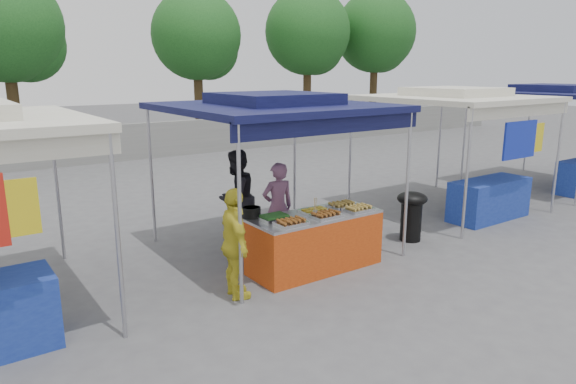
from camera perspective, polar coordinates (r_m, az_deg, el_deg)
ground_plane at (r=7.91m, az=2.53°, el=-8.25°), size 80.00×80.00×0.00m
back_wall at (r=17.56m, az=-20.01°, el=5.01°), size 40.00×0.25×1.20m
main_canopy at (r=8.16m, az=-1.51°, el=9.55°), size 3.20×3.20×2.57m
neighbor_stall_right at (r=11.12m, az=19.51°, el=5.83°), size 3.20×3.20×2.57m
neighbor_stall_far at (r=14.56m, az=28.81°, el=6.57°), size 3.20×3.20×2.57m
tree_1 at (r=18.92m, az=-28.51°, el=15.46°), size 3.55×3.50×6.01m
tree_2 at (r=21.38m, az=-9.83°, el=16.39°), size 3.55×3.49×6.00m
tree_3 at (r=23.69m, az=2.41°, el=16.94°), size 3.75×3.73×6.41m
tree_4 at (r=26.38m, az=9.83°, el=16.74°), size 3.86×3.86×6.64m
vendor_table at (r=7.69m, az=3.02°, el=-5.52°), size 2.00×0.80×0.85m
food_tray_fl at (r=7.02m, az=0.35°, el=-3.43°), size 0.42×0.30×0.07m
food_tray_fm at (r=7.39m, az=4.23°, el=-2.60°), size 0.42×0.30×0.07m
food_tray_fr at (r=7.78m, az=7.80°, el=-1.88°), size 0.42×0.30×0.07m
food_tray_bl at (r=7.27m, az=-1.52°, el=-2.84°), size 0.42×0.30×0.07m
food_tray_bm at (r=7.63m, az=2.93°, el=-2.08°), size 0.42×0.30×0.07m
food_tray_br at (r=7.97m, az=6.03°, el=-1.46°), size 0.42×0.30×0.07m
cooking_pot at (r=7.38m, az=-4.07°, el=-2.27°), size 0.26×0.26×0.15m
skewer_cup at (r=7.42m, az=3.04°, el=-2.42°), size 0.08×0.08×0.09m
wok_burner at (r=9.17m, az=13.56°, el=-2.14°), size 0.52×0.52×0.88m
crate_left at (r=8.03m, az=-2.26°, el=-6.74°), size 0.51×0.36×0.31m
crate_right at (r=8.47m, az=2.13°, el=-5.56°), size 0.55×0.39×0.33m
crate_stacked at (r=8.37m, az=2.15°, el=-3.47°), size 0.52×0.37×0.31m
vendor_woman at (r=8.34m, az=-1.15°, el=-1.73°), size 0.59×0.44×1.48m
helper_man at (r=8.78m, az=-5.75°, el=-0.56°), size 0.96×0.86×1.62m
customer_person at (r=6.67m, az=-5.92°, el=-5.76°), size 0.54×0.92×1.47m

